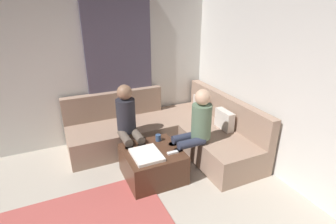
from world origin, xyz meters
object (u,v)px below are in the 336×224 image
Objects in this scene: ottoman at (153,164)px; game_remote at (173,153)px; person_on_couch_back at (195,127)px; sectional_couch at (170,132)px; coffee_mug at (158,138)px; person_on_couch_side at (128,122)px.

ottoman is 5.07× the size of game_remote.
game_remote is at bearing 108.15° from person_on_couch_back.
ottoman is at bearing -41.33° from sectional_couch.
ottoman is at bearing 85.91° from person_on_couch_back.
person_on_couch_side is (-0.29, -0.35, 0.19)m from coffee_mug.
ottoman is 0.38m from coffee_mug.
game_remote reaches higher than ottoman.
sectional_couch is at bearing 156.90° from game_remote.
person_on_couch_back is at bearing 4.50° from sectional_couch.
ottoman is 0.36m from game_remote.
coffee_mug is 0.08× the size of person_on_couch_side.
person_on_couch_back is at bearing 59.56° from coffee_mug.
coffee_mug is at bearing 140.58° from person_on_couch_side.
game_remote is (0.84, -0.36, 0.15)m from sectional_couch.
coffee_mug is 0.49m from person_on_couch_side.
person_on_couch_back reaches higher than ottoman.
coffee_mug is at bearing 59.56° from person_on_couch_back.
person_on_couch_side is at bearing -78.79° from sectional_couch.
sectional_couch is 3.36× the size of ottoman.
sectional_couch reaches higher than game_remote.
game_remote is (0.18, 0.22, 0.22)m from ottoman.
person_on_couch_back is (-0.13, 0.41, 0.23)m from game_remote.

